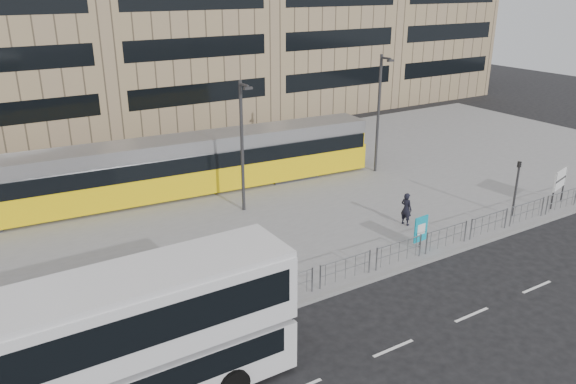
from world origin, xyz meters
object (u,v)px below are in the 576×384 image
double_decker_bus (111,345)px  pedestrian (406,209)px  station_sign (560,181)px  traffic_light_east (517,182)px  lamp_post_west (242,141)px  lamp_post_east (379,109)px  ad_panel (421,229)px  traffic_light_west (134,286)px  tram (145,171)px

double_decker_bus → pedestrian: double_decker_bus is taller
station_sign → traffic_light_east: 3.53m
traffic_light_east → lamp_post_west: (-11.93, 8.42, 1.99)m
station_sign → lamp_post_east: size_ratio=0.27×
station_sign → lamp_post_east: lamp_post_east is taller
ad_panel → traffic_light_west: (-13.62, 0.14, 1.04)m
double_decker_bus → station_sign: double_decker_bus is taller
ad_panel → lamp_post_east: lamp_post_east is taller
double_decker_bus → traffic_light_east: bearing=8.2°
traffic_light_west → lamp_post_east: bearing=6.4°
pedestrian → lamp_post_west: lamp_post_west is taller
traffic_light_west → lamp_post_west: size_ratio=0.43×
tram → traffic_light_west: 13.79m
ad_panel → traffic_light_east: 7.08m
double_decker_bus → pedestrian: bearing=18.2°
traffic_light_east → lamp_post_east: bearing=86.1°
traffic_light_east → lamp_post_east: 10.17m
traffic_light_west → lamp_post_west: bearing=23.6°
ad_panel → lamp_post_west: size_ratio=0.22×
double_decker_bus → ad_panel: 15.67m
ad_panel → traffic_light_east: bearing=-3.3°
traffic_light_west → lamp_post_west: lamp_post_west is taller
station_sign → pedestrian: size_ratio=1.19×
ad_panel → station_sign: bearing=-5.2°
tram → pedestrian: (10.24, -10.72, -0.83)m
station_sign → traffic_light_west: traffic_light_west is taller
double_decker_bus → station_sign: size_ratio=5.27×
double_decker_bus → tram: bearing=68.4°
station_sign → lamp_post_west: size_ratio=0.29×
pedestrian → lamp_post_west: (-6.23, 6.19, 3.09)m
tram → station_sign: 23.50m
traffic_light_east → double_decker_bus: bearing=177.2°
double_decker_bus → ad_panel: (15.29, 3.17, -1.29)m
double_decker_bus → tram: double_decker_bus is taller
double_decker_bus → ad_panel: bearing=11.5°
tram → ad_panel: tram is taller
tram → traffic_light_west: tram is taller
tram → lamp_post_east: bearing=-7.4°
station_sign → traffic_light_east: size_ratio=0.67×
station_sign → lamp_post_east: (-4.75, 10.11, 2.76)m
tram → ad_panel: (8.94, -13.10, -0.76)m
double_decker_bus → tram: (6.35, 16.27, -0.53)m
traffic_light_east → lamp_post_east: lamp_post_east is taller
double_decker_bus → station_sign: 25.97m
lamp_post_west → lamp_post_east: lamp_post_east is taller
lamp_post_west → lamp_post_east: (10.66, 1.42, 0.24)m
double_decker_bus → ad_panel: size_ratio=6.89×
traffic_light_east → lamp_post_west: bearing=133.5°
station_sign → lamp_post_west: bearing=135.3°
double_decker_bus → traffic_light_west: (1.67, 3.31, -0.25)m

